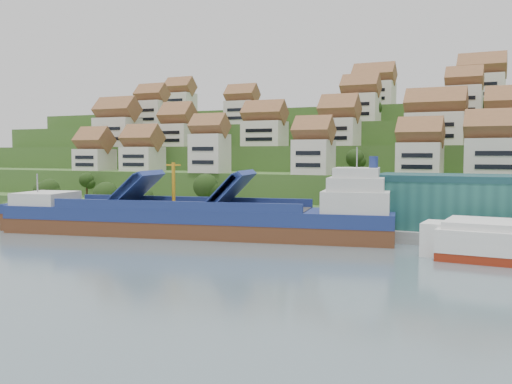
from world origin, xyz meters
The scene contains 9 objects.
ground centered at (0.00, 0.00, 0.00)m, with size 300.00×300.00×0.00m, color slate.
quay centered at (20.00, 15.00, 1.10)m, with size 180.00×14.00×2.20m, color gray.
pebble_beach centered at (-58.00, 12.00, 0.50)m, with size 45.00×20.00×1.00m, color gray.
hillside centered at (0.00, 103.55, 10.66)m, with size 260.00×128.00×31.00m.
hillside_village centered at (3.96, 59.01, 23.66)m, with size 157.04×64.94×28.36m.
hillside_trees centered at (-11.18, 42.78, 15.91)m, with size 139.31×62.30×31.15m.
flagpole centered at (18.11, 10.00, 6.88)m, with size 1.28×0.16×8.00m.
beach_huts centered at (-60.00, 10.75, 2.10)m, with size 14.40×3.70×2.20m.
cargo_ship centered at (-8.61, 1.55, 3.26)m, with size 77.98×26.59×17.09m.
Camera 1 is at (47.86, -93.86, 16.34)m, focal length 40.00 mm.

